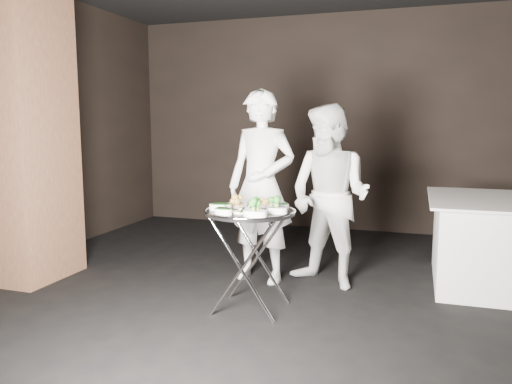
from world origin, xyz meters
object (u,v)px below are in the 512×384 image
(serving_tray, at_px, (250,212))
(waiter_left, at_px, (261,186))
(tray_stand, at_px, (250,256))
(waiter_right, at_px, (330,197))
(dining_table, at_px, (509,243))

(serving_tray, relative_size, waiter_left, 0.40)
(tray_stand, height_order, waiter_right, waiter_right)
(waiter_right, height_order, dining_table, waiter_right)
(waiter_left, bearing_deg, tray_stand, -71.72)
(serving_tray, height_order, dining_table, serving_tray)
(serving_tray, bearing_deg, waiter_right, 58.46)
(tray_stand, bearing_deg, dining_table, 31.81)
(waiter_right, bearing_deg, waiter_left, -154.07)
(serving_tray, height_order, waiter_left, waiter_left)
(serving_tray, relative_size, waiter_right, 0.43)
(tray_stand, relative_size, waiter_left, 0.44)
(waiter_left, bearing_deg, waiter_right, 9.84)
(tray_stand, bearing_deg, serving_tray, 180.00)
(tray_stand, xyz_separation_m, waiter_right, (0.49, 0.81, 0.39))
(serving_tray, xyz_separation_m, waiter_left, (-0.16, 0.77, 0.10))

